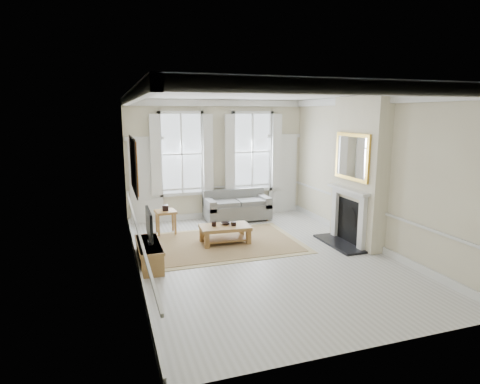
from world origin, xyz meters
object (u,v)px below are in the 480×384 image
object	(u,v)px
sofa	(236,207)
coffee_table	(225,229)
tv_stand	(149,254)
side_table	(166,215)

from	to	relation	value
sofa	coffee_table	distance (m)	2.19
coffee_table	tv_stand	size ratio (longest dim) A/B	0.91
sofa	coffee_table	bearing A→B (deg)	-114.95
side_table	sofa	bearing A→B (deg)	19.65
sofa	side_table	bearing A→B (deg)	-160.35
sofa	side_table	world-z (taller)	sofa
sofa	tv_stand	bearing A→B (deg)	-133.98
sofa	tv_stand	world-z (taller)	sofa
side_table	coffee_table	bearing A→B (deg)	-45.57
side_table	tv_stand	size ratio (longest dim) A/B	0.46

